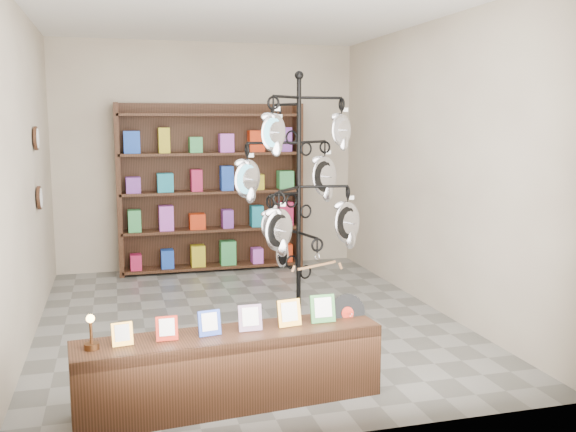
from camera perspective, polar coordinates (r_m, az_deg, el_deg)
ground at (r=6.52m, az=-3.68°, el=-9.18°), size 5.00×5.00×0.00m
room_envelope at (r=6.22m, az=-3.85°, el=7.31°), size 5.00×5.00×5.00m
display_tree at (r=5.69m, az=0.96°, el=2.55°), size 1.31×1.31×2.40m
front_shelf at (r=4.61m, az=-5.12°, el=-13.34°), size 2.15×0.62×0.75m
back_shelving at (r=8.53m, az=-6.85°, el=2.04°), size 2.42×0.36×2.20m
wall_clocks at (r=6.95m, az=-21.36°, el=3.97°), size 0.03×0.24×0.84m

